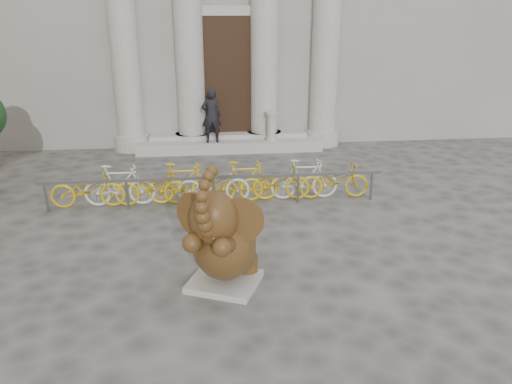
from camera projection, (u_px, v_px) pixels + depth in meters
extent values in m
plane|color=#474442|center=(264.00, 307.00, 7.77)|extent=(80.00, 80.00, 0.00)
cube|color=black|center=(227.00, 77.00, 16.25)|extent=(2.40, 0.16, 4.00)
cylinder|color=#A8A59E|center=(122.00, 23.00, 15.24)|extent=(0.90, 0.90, 8.00)
cylinder|color=#A8A59E|center=(188.00, 22.00, 15.44)|extent=(0.90, 0.90, 8.00)
cylinder|color=#A8A59E|center=(265.00, 22.00, 15.68)|extent=(0.90, 0.90, 8.00)
cylinder|color=#A8A59E|center=(327.00, 22.00, 15.88)|extent=(0.90, 0.90, 8.00)
cube|color=#A8A59E|center=(230.00, 144.00, 16.49)|extent=(6.00, 1.20, 0.36)
cube|color=#A8A59E|center=(225.00, 281.00, 8.39)|extent=(1.40, 1.34, 0.11)
ellipsoid|color=black|center=(229.00, 255.00, 8.47)|extent=(1.20, 1.17, 0.70)
ellipsoid|color=black|center=(224.00, 244.00, 8.17)|extent=(1.49, 1.63, 1.14)
cylinder|color=black|center=(216.00, 258.00, 8.75)|extent=(0.43, 0.43, 0.29)
cylinder|color=black|center=(248.00, 263.00, 8.58)|extent=(0.43, 0.43, 0.29)
cylinder|color=black|center=(199.00, 241.00, 7.77)|extent=(0.50, 0.71, 0.44)
cylinder|color=black|center=(228.00, 245.00, 7.63)|extent=(0.50, 0.71, 0.44)
ellipsoid|color=black|center=(214.00, 218.00, 7.60)|extent=(0.96, 0.94, 0.88)
cylinder|color=black|center=(195.00, 215.00, 7.84)|extent=(0.60, 0.53, 0.75)
cylinder|color=black|center=(240.00, 220.00, 7.63)|extent=(0.75, 0.12, 0.75)
cone|color=beige|center=(201.00, 233.00, 7.50)|extent=(0.11, 0.26, 0.12)
cone|color=beige|center=(217.00, 236.00, 7.43)|extent=(0.22, 0.25, 0.12)
cube|color=slate|center=(214.00, 178.00, 11.56)|extent=(8.00, 0.06, 0.06)
cylinder|color=slate|center=(46.00, 198.00, 11.30)|extent=(0.06, 0.06, 0.70)
cylinder|color=slate|center=(127.00, 195.00, 11.48)|extent=(0.06, 0.06, 0.70)
cylinder|color=slate|center=(214.00, 192.00, 11.68)|extent=(0.06, 0.06, 0.70)
cylinder|color=slate|center=(298.00, 189.00, 11.88)|extent=(0.06, 0.06, 0.70)
cylinder|color=slate|center=(371.00, 186.00, 12.06)|extent=(0.06, 0.06, 0.70)
imported|color=gold|center=(87.00, 187.00, 11.57)|extent=(1.70, 0.50, 1.00)
imported|color=beige|center=(119.00, 185.00, 11.64)|extent=(1.66, 0.47, 1.00)
imported|color=gold|center=(151.00, 184.00, 11.72)|extent=(1.70, 0.50, 1.00)
imported|color=gold|center=(183.00, 183.00, 11.79)|extent=(1.66, 0.47, 1.00)
imported|color=beige|center=(214.00, 182.00, 11.86)|extent=(1.70, 0.50, 1.00)
imported|color=gold|center=(244.00, 181.00, 11.94)|extent=(1.66, 0.47, 1.00)
imported|color=gold|center=(275.00, 180.00, 12.01)|extent=(1.70, 0.50, 1.00)
imported|color=beige|center=(304.00, 179.00, 12.08)|extent=(1.66, 0.47, 1.00)
imported|color=gold|center=(334.00, 178.00, 12.16)|extent=(1.70, 0.50, 1.00)
imported|color=black|center=(211.00, 116.00, 15.75)|extent=(0.66, 0.47, 1.72)
cylinder|color=#A8A59E|center=(271.00, 139.00, 16.27)|extent=(0.39, 0.39, 0.12)
cylinder|color=#A8A59E|center=(271.00, 127.00, 16.14)|extent=(0.27, 0.27, 0.87)
cylinder|color=#A8A59E|center=(271.00, 113.00, 15.98)|extent=(0.39, 0.39, 0.10)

